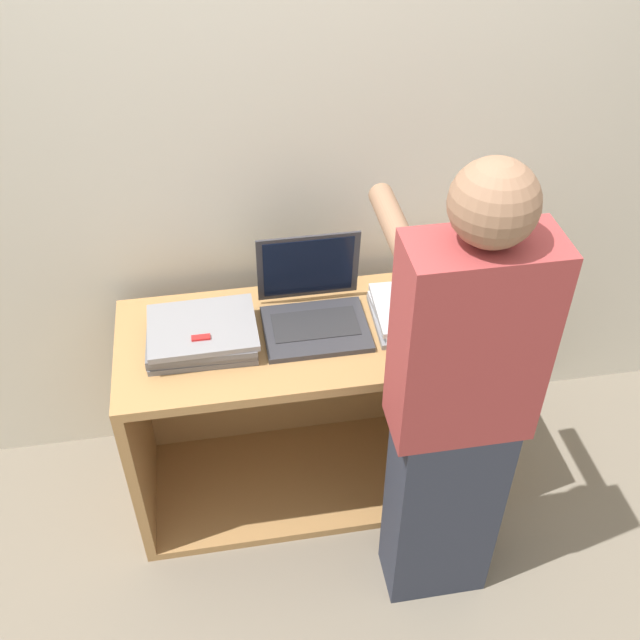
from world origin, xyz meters
name	(u,v)px	position (x,y,z in m)	size (l,w,h in m)	color
ground_plane	(329,536)	(0.00, 0.00, 0.00)	(12.00, 12.00, 0.00)	#756B5B
wall_back	(297,168)	(0.00, 0.67, 1.20)	(8.00, 0.05, 2.40)	beige
cart	(313,396)	(0.00, 0.36, 0.39)	(1.35, 0.56, 0.79)	#A87A47
laptop_open	(313,308)	(0.00, 0.33, 0.85)	(0.35, 0.32, 0.29)	#333338
laptop_stack_left	(202,334)	(-0.38, 0.28, 0.83)	(0.36, 0.29, 0.08)	slate
laptop_stack_right	(426,312)	(0.38, 0.28, 0.82)	(0.37, 0.29, 0.06)	gray
person	(456,413)	(0.34, -0.20, 0.84)	(0.40, 0.53, 1.66)	#2D3342
inventory_tag	(201,338)	(-0.38, 0.21, 0.88)	(0.06, 0.02, 0.01)	red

